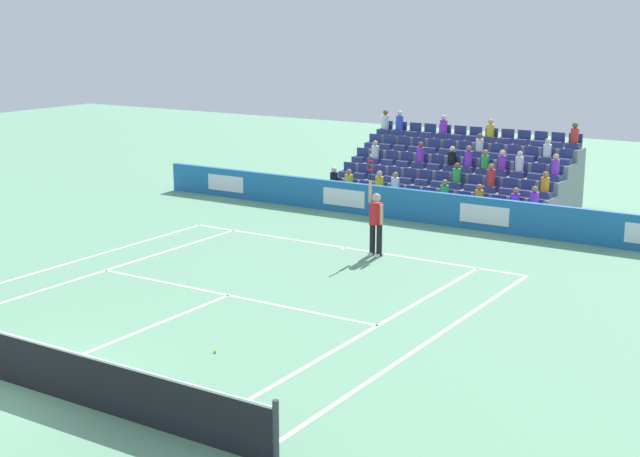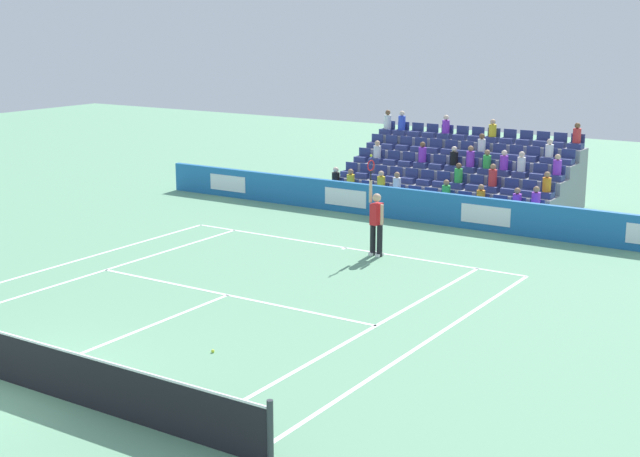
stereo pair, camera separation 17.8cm
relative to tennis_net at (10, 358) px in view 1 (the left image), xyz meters
The scene contains 14 objects.
ground_plane 0.49m from the tennis_net, ahead, with size 80.00×80.00×0.00m, color #669E77.
line_baseline 11.90m from the tennis_net, 90.00° to the right, with size 10.97×0.10×0.01m, color white.
line_service 6.42m from the tennis_net, 90.00° to the right, with size 8.23×0.10×0.01m, color white.
line_centre_service 3.24m from the tennis_net, 90.00° to the right, with size 0.10×6.40×0.01m, color white.
line_singles_sideline_left 7.25m from the tennis_net, 55.31° to the right, with size 0.10×11.89×0.01m, color white.
line_singles_sideline_right 7.25m from the tennis_net, 124.69° to the right, with size 0.10×11.89×0.01m, color white.
line_doubles_sideline_left 8.10m from the tennis_net, 47.30° to the right, with size 0.10×11.89×0.01m, color white.
line_doubles_sideline_right 8.10m from the tennis_net, 132.70° to the right, with size 0.10×11.89×0.01m, color white.
line_centre_mark 11.80m from the tennis_net, 90.00° to the right, with size 0.10×0.20×0.01m, color white.
sponsor_barrier 16.15m from the tennis_net, 90.00° to the right, with size 20.50×0.22×1.05m.
tennis_net is the anchor object (origin of this frame).
tennis_player 11.67m from the tennis_net, 95.70° to the right, with size 0.52×0.39×2.85m.
stadium_stand 19.71m from the tennis_net, 90.02° to the right, with size 8.06×4.75×3.03m.
loose_tennis_ball 3.90m from the tennis_net, 124.10° to the right, with size 0.07×0.07×0.07m, color #D1E533.
Camera 1 is at (-13.16, 10.10, 6.55)m, focal length 51.10 mm.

